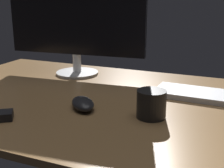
{
  "coord_description": "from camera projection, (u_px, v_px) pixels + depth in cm",
  "views": [
    {
      "loc": [
        39.12,
        -90.72,
        36.42
      ],
      "look_at": [
        1.69,
        -1.88,
        8.0
      ],
      "focal_mm": 50.11,
      "sensor_mm": 36.0,
      "label": 1
    }
  ],
  "objects": [
    {
      "name": "keyboard",
      "position": [
        206.0,
        95.0,
        1.06
      ],
      "size": [
        34.61,
        14.87,
        1.86
      ],
      "primitive_type": "cube",
      "rotation": [
        0.0,
        0.0,
        -0.03
      ],
      "color": "silver",
      "rests_on": "desk"
    },
    {
      "name": "desk",
      "position": [
        110.0,
        102.0,
        1.05
      ],
      "size": [
        140.0,
        84.0,
        2.0
      ],
      "primitive_type": "cube",
      "color": "olive",
      "rests_on": "ground"
    },
    {
      "name": "coffee_mug",
      "position": [
        151.0,
        104.0,
        0.88
      ],
      "size": [
        8.41,
        8.41,
        8.04
      ],
      "primitive_type": "cylinder",
      "color": "black",
      "rests_on": "desk"
    },
    {
      "name": "computer_mouse",
      "position": [
        83.0,
        104.0,
        0.95
      ],
      "size": [
        12.46,
        12.81,
        3.46
      ],
      "primitive_type": "ellipsoid",
      "rotation": [
        0.0,
        0.0,
        -0.84
      ],
      "color": "black",
      "rests_on": "desk"
    },
    {
      "name": "monitor",
      "position": [
        75.0,
        12.0,
        1.29
      ],
      "size": [
        59.96,
        18.24,
        47.57
      ],
      "rotation": [
        0.0,
        0.0,
        0.09
      ],
      "color": "silver",
      "rests_on": "desk"
    }
  ]
}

